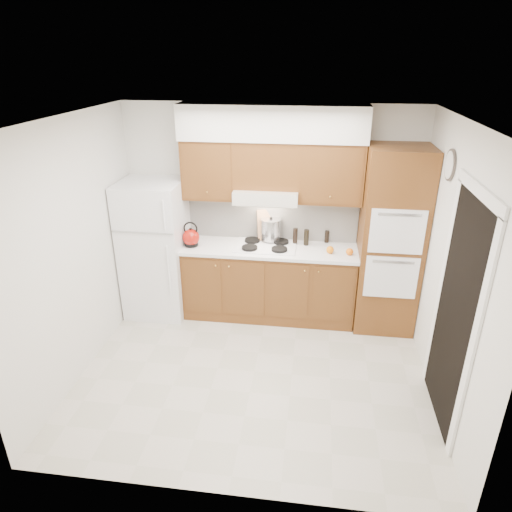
{
  "coord_description": "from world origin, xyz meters",
  "views": [
    {
      "loc": [
        0.54,
        -3.9,
        3.12
      ],
      "look_at": [
        -0.04,
        0.45,
        1.15
      ],
      "focal_mm": 32.0,
      "sensor_mm": 36.0,
      "label": 1
    }
  ],
  "objects": [
    {
      "name": "wall_clock",
      "position": [
        1.79,
        0.55,
        2.15
      ],
      "size": [
        0.02,
        0.3,
        0.3
      ],
      "primitive_type": "cylinder",
      "rotation": [
        0.0,
        1.57,
        0.0
      ],
      "color": "#3F3833",
      "rests_on": "wall_right"
    },
    {
      "name": "upper_cab_right",
      "position": [
        0.72,
        1.33,
        1.85
      ],
      "size": [
        0.73,
        0.33,
        0.7
      ],
      "primitive_type": "cube",
      "color": "brown",
      "rests_on": "wall_back"
    },
    {
      "name": "orange_far",
      "position": [
        0.75,
        1.11,
        0.98
      ],
      "size": [
        0.1,
        0.1,
        0.09
      ],
      "primitive_type": "sphere",
      "rotation": [
        0.0,
        0.0,
        0.09
      ],
      "color": "orange",
      "rests_on": "countertop"
    },
    {
      "name": "fridge",
      "position": [
        -1.41,
        1.14,
        0.86
      ],
      "size": [
        0.75,
        0.72,
        1.72
      ],
      "primitive_type": "cube",
      "color": "white",
      "rests_on": "floor"
    },
    {
      "name": "cooktop",
      "position": [
        -0.02,
        1.21,
        0.95
      ],
      "size": [
        0.74,
        0.5,
        0.01
      ],
      "primitive_type": "cube",
      "color": "white",
      "rests_on": "countertop"
    },
    {
      "name": "condiment_a",
      "position": [
        0.33,
        1.35,
        1.04
      ],
      "size": [
        0.06,
        0.06,
        0.2
      ],
      "primitive_type": "cylinder",
      "rotation": [
        0.0,
        0.0,
        0.06
      ],
      "color": "black",
      "rests_on": "countertop"
    },
    {
      "name": "cutting_board",
      "position": [
        -0.01,
        1.45,
        1.14
      ],
      "size": [
        0.31,
        0.19,
        0.38
      ],
      "primitive_type": "cube",
      "rotation": [
        -0.21,
        0.0,
        0.36
      ],
      "color": "tan",
      "rests_on": "countertop"
    },
    {
      "name": "doorway",
      "position": [
        1.79,
        -0.35,
        1.05
      ],
      "size": [
        0.02,
        0.9,
        2.1
      ],
      "primitive_type": "cube",
      "color": "black",
      "rests_on": "floor"
    },
    {
      "name": "oven_cabinet",
      "position": [
        1.44,
        1.18,
        1.1
      ],
      "size": [
        0.7,
        0.65,
        2.2
      ],
      "primitive_type": "cube",
      "color": "brown",
      "rests_on": "floor"
    },
    {
      "name": "wall_back",
      "position": [
        0.0,
        1.5,
        1.3
      ],
      "size": [
        3.6,
        0.02,
        2.6
      ],
      "primitive_type": "cube",
      "color": "silver",
      "rests_on": "floor"
    },
    {
      "name": "wall_right",
      "position": [
        1.8,
        0.0,
        1.3
      ],
      "size": [
        0.02,
        3.0,
        2.6
      ],
      "primitive_type": "cube",
      "color": "silver",
      "rests_on": "floor"
    },
    {
      "name": "ceiling",
      "position": [
        0.0,
        0.0,
        2.6
      ],
      "size": [
        3.6,
        3.6,
        0.0
      ],
      "primitive_type": "plane",
      "color": "white",
      "rests_on": "wall_back"
    },
    {
      "name": "base_cabinets",
      "position": [
        0.02,
        1.2,
        0.45
      ],
      "size": [
        2.11,
        0.6,
        0.9
      ],
      "primitive_type": "cube",
      "color": "brown",
      "rests_on": "floor"
    },
    {
      "name": "orange_near",
      "position": [
        0.98,
        1.09,
        0.98
      ],
      "size": [
        0.1,
        0.1,
        0.08
      ],
      "primitive_type": "sphere",
      "rotation": [
        0.0,
        0.0,
        -0.21
      ],
      "color": "#FF630D",
      "rests_on": "countertop"
    },
    {
      "name": "soffit",
      "position": [
        0.03,
        1.32,
        2.4
      ],
      "size": [
        2.13,
        0.36,
        0.4
      ],
      "primitive_type": "cube",
      "color": "silver",
      "rests_on": "wall_back"
    },
    {
      "name": "condiment_b",
      "position": [
        0.47,
        1.33,
        1.04
      ],
      "size": [
        0.07,
        0.07,
        0.2
      ],
      "primitive_type": "cylinder",
      "rotation": [
        0.0,
        0.0,
        0.16
      ],
      "color": "black",
      "rests_on": "countertop"
    },
    {
      "name": "upper_cab_over_hood",
      "position": [
        -0.02,
        1.33,
        1.92
      ],
      "size": [
        0.75,
        0.33,
        0.55
      ],
      "primitive_type": "cube",
      "color": "brown",
      "rests_on": "range_hood"
    },
    {
      "name": "condiment_c",
      "position": [
        0.72,
        1.45,
        1.02
      ],
      "size": [
        0.07,
        0.07,
        0.15
      ],
      "primitive_type": "cylinder",
      "rotation": [
        0.0,
        0.0,
        0.42
      ],
      "color": "black",
      "rests_on": "countertop"
    },
    {
      "name": "wall_left",
      "position": [
        -1.8,
        0.0,
        1.3
      ],
      "size": [
        0.02,
        3.0,
        2.6
      ],
      "primitive_type": "cube",
      "color": "silver",
      "rests_on": "floor"
    },
    {
      "name": "stock_pot",
      "position": [
        0.02,
        1.39,
        1.1
      ],
      "size": [
        0.27,
        0.27,
        0.26
      ],
      "primitive_type": "cylinder",
      "rotation": [
        0.0,
        0.0,
        0.09
      ],
      "color": "#B1B1B6",
      "rests_on": "cooktop"
    },
    {
      "name": "range_hood",
      "position": [
        -0.02,
        1.27,
        1.57
      ],
      "size": [
        0.75,
        0.45,
        0.15
      ],
      "primitive_type": "cube",
      "color": "silver",
      "rests_on": "wall_back"
    },
    {
      "name": "backsplash",
      "position": [
        0.02,
        1.49,
        1.22
      ],
      "size": [
        2.11,
        0.03,
        0.56
      ],
      "primitive_type": "cube",
      "color": "white",
      "rests_on": "countertop"
    },
    {
      "name": "kettle",
      "position": [
        -0.93,
        1.11,
        1.05
      ],
      "size": [
        0.27,
        0.27,
        0.21
      ],
      "primitive_type": "sphere",
      "rotation": [
        0.0,
        0.0,
        -0.37
      ],
      "color": "#99130B",
      "rests_on": "countertop"
    },
    {
      "name": "upper_cab_left",
      "position": [
        -0.71,
        1.33,
        1.85
      ],
      "size": [
        0.63,
        0.33,
        0.7
      ],
      "primitive_type": "cube",
      "color": "brown",
      "rests_on": "wall_back"
    },
    {
      "name": "floor",
      "position": [
        0.0,
        0.0,
        0.0
      ],
      "size": [
        3.6,
        3.6,
        0.0
      ],
      "primitive_type": "plane",
      "color": "beige",
      "rests_on": "ground"
    },
    {
      "name": "countertop",
      "position": [
        0.03,
        1.19,
        0.92
      ],
      "size": [
        2.13,
        0.62,
        0.04
      ],
      "primitive_type": "cube",
      "color": "white",
      "rests_on": "base_cabinets"
    }
  ]
}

